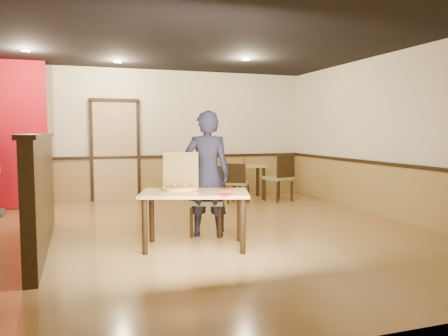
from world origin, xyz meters
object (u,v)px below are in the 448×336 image
at_px(condiment, 244,162).
at_px(pizza_box, 180,187).
at_px(main_table, 195,200).
at_px(side_table, 249,173).
at_px(side_chair_left, 238,182).
at_px(side_chair_right, 281,176).
at_px(diner, 207,174).
at_px(diner_chair, 208,197).

bearing_deg(condiment, pizza_box, -122.02).
xyz_separation_m(main_table, side_table, (2.17, 3.60, -0.04)).
bearing_deg(side_chair_left, side_chair_right, -145.89).
bearing_deg(condiment, diner, -119.43).
distance_m(main_table, side_table, 4.20).
bearing_deg(side_chair_right, side_chair_left, -17.58).
relative_size(pizza_box, condiment, 4.70).
xyz_separation_m(side_chair_left, side_table, (0.49, 0.60, 0.11)).
bearing_deg(side_chair_right, diner_chair, 28.96).
bearing_deg(main_table, side_chair_left, 77.62).
bearing_deg(pizza_box, side_chair_left, 72.60).
height_order(side_chair_left, diner, diner).
xyz_separation_m(main_table, side_chair_left, (1.68, 3.00, -0.16)).
relative_size(side_chair_left, condiment, 6.07).
relative_size(diner_chair, side_table, 1.23).
distance_m(diner_chair, condiment, 3.42).
distance_m(side_table, condiment, 0.27).
xyz_separation_m(main_table, pizza_box, (-0.17, 0.05, 0.17)).
distance_m(side_table, pizza_box, 4.25).
height_order(side_table, condiment, condiment).
bearing_deg(side_table, side_chair_right, -52.81).
bearing_deg(side_chair_left, diner, 96.32).
distance_m(side_chair_left, condiment, 0.83).
relative_size(main_table, condiment, 11.00).
relative_size(side_chair_left, diner, 0.47).
height_order(main_table, pizza_box, pizza_box).
relative_size(side_chair_right, side_table, 1.25).
distance_m(main_table, pizza_box, 0.25).
bearing_deg(pizza_box, side_chair_right, 60.94).
xyz_separation_m(diner, pizza_box, (-0.50, -0.49, -0.10)).
distance_m(diner_chair, diner, 0.38).
relative_size(side_chair_right, diner, 0.56).
relative_size(diner_chair, side_chair_right, 0.98).
bearing_deg(main_table, side_chair_right, 65.37).
height_order(main_table, diner_chair, diner_chair).
bearing_deg(side_chair_left, condiment, -85.76).
bearing_deg(side_table, side_chair_left, -128.97).
height_order(side_chair_right, diner, diner).
distance_m(side_table, diner, 3.58).
relative_size(main_table, side_table, 1.90).
xyz_separation_m(main_table, side_chair_right, (2.64, 2.98, -0.07)).
relative_size(side_chair_right, pizza_box, 1.54).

